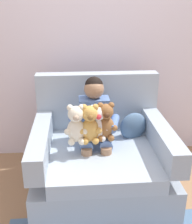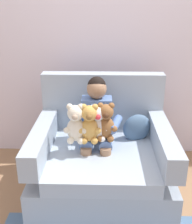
% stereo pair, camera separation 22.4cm
% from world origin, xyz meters
% --- Properties ---
extents(ground_plane, '(8.00, 8.00, 0.00)m').
position_xyz_m(ground_plane, '(0.00, 0.00, 0.00)').
color(ground_plane, '#936D4C').
extents(back_wall, '(6.00, 0.10, 2.60)m').
position_xyz_m(back_wall, '(0.00, 0.84, 1.30)').
color(back_wall, silver).
rests_on(back_wall, ground).
extents(armchair, '(1.14, 1.04, 1.00)m').
position_xyz_m(armchair, '(0.00, 0.05, 0.31)').
color(armchair, '#9EADBC').
rests_on(armchair, ground).
extents(seated_child, '(0.45, 0.39, 0.82)m').
position_xyz_m(seated_child, '(-0.05, 0.10, 0.67)').
color(seated_child, '#597AB7').
rests_on(seated_child, armchair).
extents(plush_white, '(0.18, 0.15, 0.30)m').
position_xyz_m(plush_white, '(-0.03, -0.05, 0.71)').
color(plush_white, white).
rests_on(plush_white, armchair).
extents(plush_brown, '(0.19, 0.15, 0.32)m').
position_xyz_m(plush_brown, '(0.03, -0.05, 0.72)').
color(plush_brown, brown).
rests_on(plush_brown, armchair).
extents(plush_cream, '(0.19, 0.16, 0.32)m').
position_xyz_m(plush_cream, '(-0.21, -0.09, 0.72)').
color(plush_cream, silver).
rests_on(plush_cream, armchair).
extents(plush_honey, '(0.19, 0.16, 0.32)m').
position_xyz_m(plush_honey, '(-0.10, -0.09, 0.72)').
color(plush_honey, gold).
rests_on(plush_honey, armchair).
extents(throw_pillow, '(0.28, 0.19, 0.26)m').
position_xyz_m(throw_pillow, '(0.31, 0.20, 0.56)').
color(throw_pillow, slate).
rests_on(throw_pillow, armchair).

